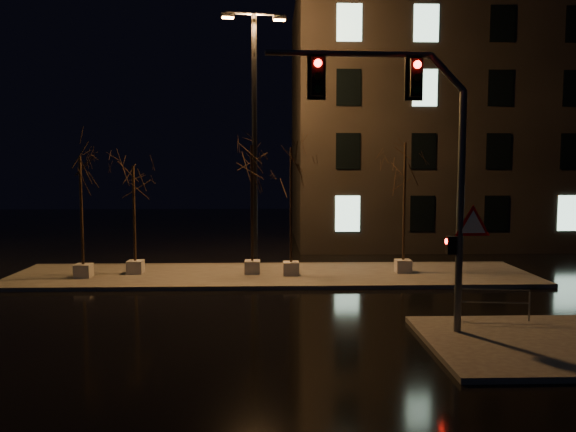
{
  "coord_description": "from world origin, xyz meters",
  "views": [
    {
      "loc": [
        -0.08,
        -17.56,
        4.67
      ],
      "look_at": [
        0.58,
        3.79,
        2.8
      ],
      "focal_mm": 35.0,
      "sensor_mm": 36.0,
      "label": 1
    }
  ],
  "objects": [
    {
      "name": "tree_4",
      "position": [
        5.61,
        6.09,
        4.47
      ],
      "size": [
        1.8,
        1.8,
        5.7
      ],
      "color": "#A6A29B",
      "rests_on": "median"
    },
    {
      "name": "tree_3",
      "position": [
        0.77,
        5.68,
        4.3
      ],
      "size": [
        1.8,
        1.8,
        5.47
      ],
      "color": "#A6A29B",
      "rests_on": "median"
    },
    {
      "name": "traffic_signal_mast",
      "position": [
        3.84,
        -2.63,
        5.1
      ],
      "size": [
        6.17,
        0.42,
        7.53
      ],
      "rotation": [
        0.0,
        0.0,
        0.05
      ],
      "color": "#525559",
      "rests_on": "sidewalk_corner"
    },
    {
      "name": "guard_rail_a",
      "position": [
        6.45,
        -1.5,
        0.76
      ],
      "size": [
        2.17,
        0.3,
        0.94
      ],
      "rotation": [
        0.0,
        0.0,
        -0.12
      ],
      "color": "#525559",
      "rests_on": "sidewalk_corner"
    },
    {
      "name": "tree_1",
      "position": [
        -5.85,
        6.21,
        3.71
      ],
      "size": [
        1.8,
        1.8,
        4.69
      ],
      "color": "#A6A29B",
      "rests_on": "median"
    },
    {
      "name": "sidewalk_corner",
      "position": [
        7.5,
        -3.5,
        0.07
      ],
      "size": [
        7.0,
        5.0,
        0.15
      ],
      "primitive_type": "cube",
      "color": "#413F3A",
      "rests_on": "ground"
    },
    {
      "name": "tree_0",
      "position": [
        -7.78,
        5.41,
        4.0
      ],
      "size": [
        1.8,
        1.8,
        5.07
      ],
      "color": "#A6A29B",
      "rests_on": "median"
    },
    {
      "name": "streetlight_main",
      "position": [
        -0.76,
        6.58,
        6.48
      ],
      "size": [
        2.74,
        0.71,
        10.97
      ],
      "rotation": [
        0.0,
        0.0,
        0.15
      ],
      "color": "black",
      "rests_on": "median"
    },
    {
      "name": "median",
      "position": [
        0.0,
        6.0,
        0.07
      ],
      "size": [
        22.0,
        5.0,
        0.15
      ],
      "primitive_type": "cube",
      "color": "#413F3A",
      "rests_on": "ground"
    },
    {
      "name": "ground",
      "position": [
        0.0,
        0.0,
        0.0
      ],
      "size": [
        90.0,
        90.0,
        0.0
      ],
      "primitive_type": "plane",
      "color": "black",
      "rests_on": "ground"
    },
    {
      "name": "building",
      "position": [
        14.0,
        18.0,
        7.5
      ],
      "size": [
        25.0,
        12.0,
        15.0
      ],
      "primitive_type": "cube",
      "color": "black",
      "rests_on": "ground"
    },
    {
      "name": "tree_2",
      "position": [
        -0.87,
        6.07,
        4.38
      ],
      "size": [
        1.8,
        1.8,
        5.58
      ],
      "color": "#A6A29B",
      "rests_on": "median"
    }
  ]
}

